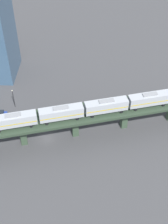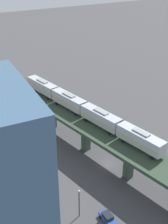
# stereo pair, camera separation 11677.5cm
# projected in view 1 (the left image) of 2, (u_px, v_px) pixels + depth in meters

# --- Properties ---
(ground_plane) EXTENTS (400.00, 400.00, 0.00)m
(ground_plane) POSITION_uv_depth(u_px,v_px,m) (47.00, 139.00, 91.36)
(ground_plane) COLOR #424244
(elevated_viaduct) EXTENTS (31.86, 91.05, 8.38)m
(elevated_viaduct) POSITION_uv_depth(u_px,v_px,m) (46.00, 122.00, 86.52)
(elevated_viaduct) COLOR #2C3D2C
(elevated_viaduct) RESTS_ON ground
(subway_train) EXTENTS (15.56, 48.84, 4.45)m
(subway_train) POSITION_uv_depth(u_px,v_px,m) (84.00, 109.00, 84.73)
(subway_train) COLOR #ADB2BA
(subway_train) RESTS_ON elevated_viaduct
(street_car_blue) EXTENTS (2.13, 4.49, 1.89)m
(street_car_blue) POSITION_uv_depth(u_px,v_px,m) (0.00, 114.00, 98.02)
(street_car_blue) COLOR #233D93
(street_car_blue) RESTS_ON ground
(street_lamp) EXTENTS (0.44, 0.44, 6.94)m
(street_lamp) POSITION_uv_depth(u_px,v_px,m) (13.00, 97.00, 99.06)
(street_lamp) COLOR black
(street_lamp) RESTS_ON ground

